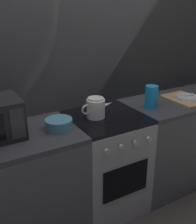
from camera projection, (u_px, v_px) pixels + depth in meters
ground_plane at (105, 204)px, 2.61m from camera, size 8.00×8.00×0.00m
back_wall at (87, 72)px, 2.43m from camera, size 3.60×0.05×2.40m
counter_left at (1, 197)px, 2.02m from camera, size 1.20×0.60×0.90m
stove_unit at (106, 163)px, 2.44m from camera, size 0.60×0.63×0.90m
counter_right at (179, 139)px, 2.87m from camera, size 1.20×0.60×0.90m
kettle at (96, 108)px, 2.23m from camera, size 0.28×0.15×0.17m
mixing_bowl at (59, 124)px, 2.03m from camera, size 0.20×0.20×0.08m
pitcher at (151, 97)px, 2.42m from camera, size 0.16×0.11×0.20m
dish_pile at (186, 99)px, 2.63m from camera, size 0.30×0.40×0.06m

